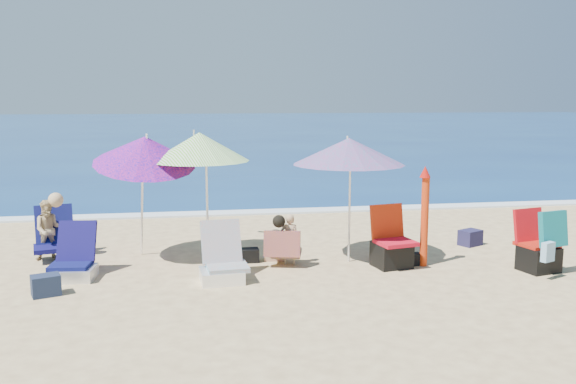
{
  "coord_description": "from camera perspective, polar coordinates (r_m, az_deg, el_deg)",
  "views": [
    {
      "loc": [
        -1.7,
        -7.65,
        2.48
      ],
      "look_at": [
        -0.3,
        1.0,
        1.1
      ],
      "focal_mm": 37.63,
      "sensor_mm": 36.0,
      "label": 1
    }
  ],
  "objects": [
    {
      "name": "chair_navy",
      "position": [
        8.91,
        -19.54,
        -6.41
      ],
      "size": [
        0.63,
        0.74,
        0.75
      ],
      "color": "#0C1148",
      "rests_on": "ground"
    },
    {
      "name": "person_center",
      "position": [
        8.95,
        -0.2,
        -4.64
      ],
      "size": [
        0.62,
        0.56,
        0.78
      ],
      "color": "tan",
      "rests_on": "ground"
    },
    {
      "name": "bag_navy_b",
      "position": [
        10.68,
        16.84,
        -4.15
      ],
      "size": [
        0.43,
        0.39,
        0.26
      ],
      "color": "#1D1B3C",
      "rests_on": "ground"
    },
    {
      "name": "sea",
      "position": [
        52.74,
        -7.37,
        6.14
      ],
      "size": [
        120.0,
        80.0,
        0.12
      ],
      "color": "navy",
      "rests_on": "ground"
    },
    {
      "name": "bag_tan",
      "position": [
        9.32,
        -1.32,
        -5.66
      ],
      "size": [
        0.33,
        0.25,
        0.26
      ],
      "color": "tan",
      "rests_on": "ground"
    },
    {
      "name": "ground",
      "position": [
        8.22,
        3.21,
        -8.62
      ],
      "size": [
        120.0,
        120.0,
        0.0
      ],
      "color": "#D8BC84",
      "rests_on": "ground"
    },
    {
      "name": "umbrella_turquoise",
      "position": [
        9.0,
        5.77,
        3.84
      ],
      "size": [
        1.7,
        1.7,
        1.92
      ],
      "color": "white",
      "rests_on": "ground"
    },
    {
      "name": "foam",
      "position": [
        13.1,
        -1.57,
        -1.88
      ],
      "size": [
        120.0,
        0.5,
        0.04
      ],
      "color": "white",
      "rests_on": "ground"
    },
    {
      "name": "bag_black_b",
      "position": [
        9.25,
        11.72,
        -6.23
      ],
      "size": [
        0.24,
        0.18,
        0.18
      ],
      "color": "black",
      "rests_on": "ground"
    },
    {
      "name": "camp_chair_left",
      "position": [
        9.06,
        9.75,
        -5.29
      ],
      "size": [
        0.63,
        0.66,
        0.91
      ],
      "color": "red",
      "rests_on": "ground"
    },
    {
      "name": "person_left",
      "position": [
        10.0,
        -21.51,
        -3.28
      ],
      "size": [
        0.68,
        0.82,
        1.04
      ],
      "color": "tan",
      "rests_on": "ground"
    },
    {
      "name": "chair_rainbow",
      "position": [
        8.34,
        -6.2,
        -6.91
      ],
      "size": [
        0.68,
        0.75,
        0.78
      ],
      "color": "#D1624A",
      "rests_on": "ground"
    },
    {
      "name": "bag_black_a",
      "position": [
        9.24,
        -3.68,
        -5.98
      ],
      "size": [
        0.29,
        0.21,
        0.21
      ],
      "color": "black",
      "rests_on": "ground"
    },
    {
      "name": "furled_umbrella",
      "position": [
        9.08,
        12.79,
        -1.8
      ],
      "size": [
        0.16,
        0.16,
        1.5
      ],
      "color": "red",
      "rests_on": "ground"
    },
    {
      "name": "bag_navy_a",
      "position": [
        8.29,
        -21.91,
        -8.18
      ],
      "size": [
        0.41,
        0.35,
        0.27
      ],
      "color": "#1B243B",
      "rests_on": "ground"
    },
    {
      "name": "umbrella_striped",
      "position": [
        9.18,
        -8.35,
        4.24
      ],
      "size": [
        1.93,
        1.93,
        1.99
      ],
      "color": "white",
      "rests_on": "ground"
    },
    {
      "name": "camp_chair_right",
      "position": [
        9.39,
        22.7,
        -4.98
      ],
      "size": [
        0.6,
        0.88,
        0.92
      ],
      "color": "#B41A0C",
      "rests_on": "ground"
    },
    {
      "name": "umbrella_blue",
      "position": [
        9.23,
        -13.39,
        3.84
      ],
      "size": [
        1.88,
        1.92,
        2.07
      ],
      "color": "white",
      "rests_on": "ground"
    }
  ]
}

